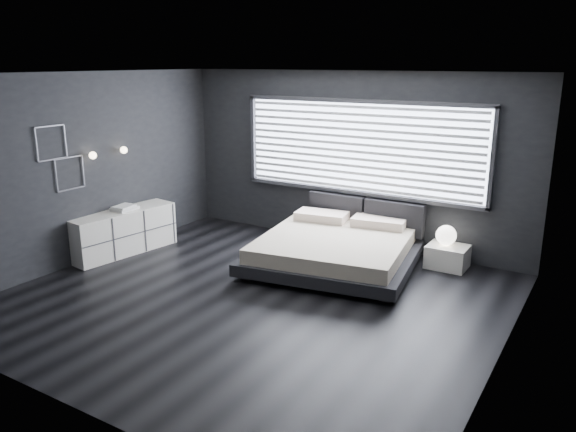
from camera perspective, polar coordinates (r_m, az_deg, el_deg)
The scene contains 12 objects.
room at distance 6.84m, azimuth -3.71°, elevation 2.41°, with size 6.04×6.00×2.80m.
window at distance 9.02m, azimuth 7.26°, elevation 6.87°, with size 4.14×0.09×1.52m.
headboard at distance 9.12m, azimuth 7.80°, elevation 0.26°, with size 1.96×0.16×0.52m.
sconce_near at distance 8.78m, azimuth -19.23°, elevation 5.84°, with size 0.18×0.11×0.11m.
sconce_far at distance 9.17m, azimuth -16.36°, elevation 6.45°, with size 0.18×0.11×0.11m.
wall_art_upper at distance 8.46m, azimuth -22.91°, elevation 6.86°, with size 0.01×0.48×0.48m.
wall_art_lower at distance 8.68m, azimuth -21.26°, elevation 4.06°, with size 0.01×0.48×0.48m.
bed at distance 8.30m, azimuth 4.76°, elevation -3.32°, with size 2.61×2.53×0.59m.
nightstand at distance 8.59m, azimuth 15.89°, elevation -3.98°, with size 0.57×0.48×0.33m, color white.
orb_lamp at distance 8.52m, azimuth 15.76°, elevation -1.90°, with size 0.30×0.30×0.30m, color white.
dresser at distance 9.21m, azimuth -16.39°, elevation -1.54°, with size 0.73×1.77×0.69m.
book_stack at distance 9.14m, azimuth -16.29°, elevation 0.80°, with size 0.29×0.38×0.08m.
Camera 1 is at (3.84, -5.45, 2.95)m, focal length 35.00 mm.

